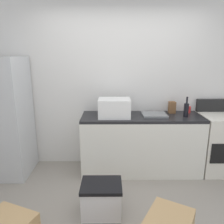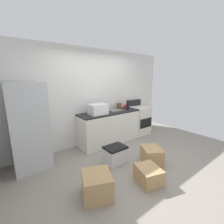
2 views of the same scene
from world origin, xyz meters
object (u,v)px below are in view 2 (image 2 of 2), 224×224
(knife_block, at_px, (119,106))
(cardboard_box_medium, at_px, (152,155))
(stove_oven, at_px, (139,120))
(storage_bin, at_px, (115,154))
(wine_bottle, at_px, (128,106))
(cardboard_box_large, at_px, (97,185))
(cardboard_box_small, at_px, (148,175))
(refrigerator, at_px, (29,127))
(coffee_mug, at_px, (125,106))
(microwave, at_px, (98,109))

(knife_block, height_order, cardboard_box_medium, knife_block)
(stove_oven, bearing_deg, storage_bin, -151.10)
(wine_bottle, relative_size, cardboard_box_large, 0.64)
(stove_oven, relative_size, cardboard_box_small, 2.41)
(cardboard_box_large, distance_m, cardboard_box_medium, 1.49)
(stove_oven, bearing_deg, refrigerator, -179.03)
(refrigerator, xyz_separation_m, stove_oven, (3.27, 0.06, -0.42))
(coffee_mug, xyz_separation_m, cardboard_box_medium, (-0.69, -1.65, -0.78))
(wine_bottle, relative_size, knife_block, 1.67)
(refrigerator, xyz_separation_m, cardboard_box_medium, (2.12, -1.42, -0.71))
(cardboard_box_small, bearing_deg, stove_oven, 47.12)
(cardboard_box_large, bearing_deg, knife_block, 42.47)
(knife_block, bearing_deg, refrigerator, -175.15)
(wine_bottle, distance_m, cardboard_box_large, 2.68)
(stove_oven, height_order, cardboard_box_medium, stove_oven)
(microwave, relative_size, knife_block, 2.56)
(wine_bottle, distance_m, cardboard_box_medium, 1.73)
(wine_bottle, xyz_separation_m, cardboard_box_small, (-1.15, -1.79, -0.86))
(refrigerator, height_order, microwave, refrigerator)
(stove_oven, distance_m, microwave, 1.73)
(cardboard_box_medium, relative_size, cardboard_box_small, 1.01)
(stove_oven, xyz_separation_m, microwave, (-1.64, -0.06, 0.57))
(coffee_mug, height_order, cardboard_box_large, coffee_mug)
(microwave, relative_size, cardboard_box_medium, 1.00)
(wine_bottle, bearing_deg, coffee_mug, 64.12)
(stove_oven, distance_m, wine_bottle, 0.80)
(refrigerator, relative_size, cardboard_box_small, 3.87)
(microwave, bearing_deg, refrigerator, 179.72)
(wine_bottle, xyz_separation_m, cardboard_box_large, (-2.05, -1.52, -0.82))
(cardboard_box_small, bearing_deg, coffee_mug, 58.11)
(knife_block, relative_size, storage_bin, 0.39)
(coffee_mug, relative_size, cardboard_box_large, 0.21)
(microwave, height_order, knife_block, microwave)
(knife_block, xyz_separation_m, storage_bin, (-1.07, -1.15, -0.80))
(refrigerator, distance_m, coffee_mug, 2.82)
(refrigerator, relative_size, stove_oven, 1.61)
(coffee_mug, bearing_deg, stove_oven, -20.32)
(storage_bin, bearing_deg, microwave, 80.25)
(wine_bottle, relative_size, cardboard_box_medium, 0.65)
(refrigerator, bearing_deg, storage_bin, -32.39)
(stove_oven, height_order, microwave, microwave)
(refrigerator, relative_size, wine_bottle, 5.89)
(knife_block, bearing_deg, storage_bin, -132.88)
(refrigerator, bearing_deg, knife_block, 4.85)
(cardboard_box_medium, bearing_deg, cardboard_box_small, -146.10)
(wine_bottle, xyz_separation_m, storage_bin, (-1.21, -0.92, -0.82))
(refrigerator, height_order, coffee_mug, refrigerator)
(wine_bottle, distance_m, cardboard_box_small, 2.30)
(refrigerator, relative_size, knife_block, 9.81)
(stove_oven, bearing_deg, cardboard_box_small, -132.88)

